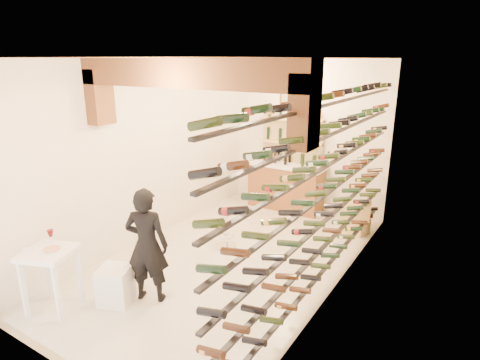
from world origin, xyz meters
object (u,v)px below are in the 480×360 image
Objects in this scene: crate_lower at (355,225)px; chrome_barstool at (226,225)px; wine_rack at (324,185)px; person at (147,245)px; white_stool at (116,285)px; back_counter at (286,185)px; tasting_table at (50,261)px.

chrome_barstool is at bearing -132.94° from crate_lower.
chrome_barstool is (-1.86, 0.35, -1.14)m from wine_rack.
person is at bearing -89.80° from chrome_barstool.
chrome_barstool is (0.31, 2.19, 0.15)m from white_stool.
white_stool is at bearing -139.64° from wine_rack.
person is 2.27× the size of chrome_barstool.
crate_lower is (1.72, 3.72, -0.66)m from person.
wine_rack is 3.13m from white_stool.
crate_lower is (2.04, 4.04, -0.11)m from white_stool.
person reaches higher than back_counter.
person reaches higher than crate_lower.
tasting_table is at bearing -136.10° from white_stool.
person is at bearing -90.25° from back_counter.
back_counter is 3.51× the size of crate_lower.
tasting_table is 5.30m from crate_lower.
chrome_barstool is at bearing -112.47° from person.
back_counter is at bearing 165.23° from crate_lower.
wine_rack is 2.61m from crate_lower.
person is at bearing 44.88° from white_stool.
person reaches higher than white_stool.
white_stool is 4.53m from crate_lower.
tasting_table is (-2.73, -2.38, -0.85)m from wine_rack.
chrome_barstool is (-0.02, -2.30, -0.12)m from back_counter.
white_stool reaches higher than crate_lower.
wine_rack reaches higher than person.
tasting_table reaches higher than chrome_barstool.
back_counter reaches higher than crate_lower.
wine_rack is 3.38m from back_counter.
back_counter is 1.64× the size of tasting_table.
person reaches higher than chrome_barstool.
back_counter is 2.40× the size of chrome_barstool.
tasting_table reaches higher than white_stool.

